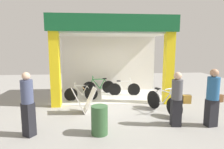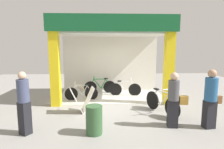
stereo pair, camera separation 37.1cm
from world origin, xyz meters
The scene contains 11 objects.
ground_plane centered at (0.00, 0.00, 0.00)m, with size 17.75×17.75×0.00m, color gray.
shop_facade centered at (0.00, 1.34, 1.91)m, with size 5.08×2.85×3.55m.
bicycle_inside_0 centered at (-1.34, 0.74, 0.32)m, with size 1.45×0.40×0.80m.
bicycle_inside_1 centered at (0.66, 1.41, 0.33)m, with size 1.51×0.42×0.84m.
bicycle_inside_2 centered at (-0.54, 1.92, 0.35)m, with size 1.60×0.44×0.88m.
bicycle_parked_0 centered at (1.67, -1.09, 0.38)m, with size 0.72×1.62×0.96m.
sandwich_board_sign centered at (-1.14, -0.87, 0.45)m, with size 0.93×0.65×0.91m.
pedestrian_0 centered at (-2.49, -2.52, 0.87)m, with size 0.42×0.42×1.71m.
pedestrian_1 centered at (1.66, -2.26, 0.83)m, with size 0.59×0.34×1.63m.
pedestrian_2 centered at (2.68, -2.36, 0.89)m, with size 0.56×0.40×1.72m.
trash_bin centered at (-0.64, -2.59, 0.39)m, with size 0.45×0.45×0.79m, color #335933.
Camera 1 is at (-0.76, -7.51, 2.36)m, focal length 30.75 mm.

